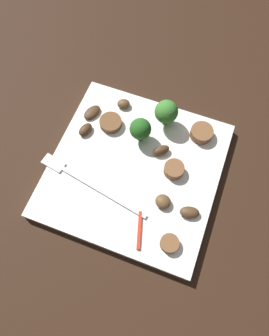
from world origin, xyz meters
TOP-DOWN VIEW (x-y plane):
  - ground_plane at (0.00, 0.00)m, footprint 1.40×1.40m
  - plate at (0.00, 0.00)m, footprint 0.25×0.25m
  - fork at (0.06, 0.05)m, footprint 0.18×0.04m
  - broccoli_floret_0 at (-0.02, -0.09)m, footprint 0.04×0.04m
  - broccoli_floret_1 at (0.01, -0.05)m, footprint 0.03×0.03m
  - sausage_slice_0 at (-0.06, -0.02)m, footprint 0.04×0.04m
  - sausage_slice_1 at (-0.08, 0.09)m, footprint 0.03×0.03m
  - sausage_slice_2 at (-0.08, -0.09)m, footprint 0.05×0.05m
  - sausage_slice_3 at (0.06, -0.06)m, footprint 0.05×0.05m
  - mushroom_0 at (-0.06, 0.04)m, footprint 0.02×0.02m
  - mushroom_1 at (-0.10, 0.04)m, footprint 0.03×0.02m
  - mushroom_2 at (0.10, -0.07)m, footprint 0.03×0.04m
  - mushroom_3 at (-0.03, -0.04)m, footprint 0.03×0.03m
  - mushroom_4 at (0.06, -0.10)m, footprint 0.03×0.02m
  - mushroom_5 at (0.09, -0.03)m, footprint 0.02×0.03m
  - pepper_strip_0 at (-0.04, 0.09)m, footprint 0.02×0.05m

SIDE VIEW (x-z plane):
  - ground_plane at x=0.00m, z-range 0.00..0.00m
  - plate at x=0.00m, z-range 0.00..0.02m
  - fork at x=0.06m, z-range 0.02..0.02m
  - pepper_strip_0 at x=-0.04m, z-range 0.02..0.02m
  - mushroom_2 at x=0.10m, z-range 0.02..0.03m
  - sausage_slice_3 at x=0.06m, z-range 0.02..0.03m
  - sausage_slice_1 at x=-0.08m, z-range 0.02..0.03m
  - mushroom_5 at x=0.09m, z-range 0.02..0.03m
  - mushroom_1 at x=-0.10m, z-range 0.02..0.03m
  - mushroom_4 at x=0.06m, z-range 0.02..0.03m
  - mushroom_3 at x=-0.03m, z-range 0.02..0.03m
  - mushroom_0 at x=-0.06m, z-range 0.02..0.03m
  - sausage_slice_0 at x=-0.06m, z-range 0.02..0.03m
  - sausage_slice_2 at x=-0.08m, z-range 0.02..0.03m
  - broccoli_floret_1 at x=0.01m, z-range 0.02..0.07m
  - broccoli_floret_0 at x=-0.02m, z-range 0.02..0.07m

